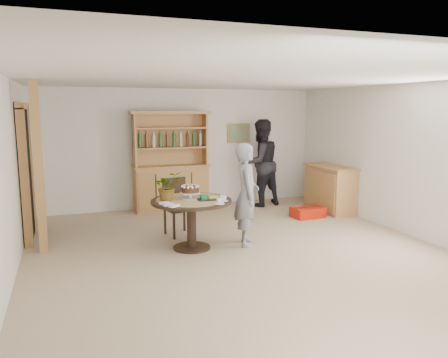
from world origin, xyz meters
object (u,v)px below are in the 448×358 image
at_px(hutch, 171,177).
at_px(red_suitcase, 308,212).
at_px(sideboard, 330,188).
at_px(adult_person, 260,163).
at_px(dining_table, 191,209).
at_px(dining_chair, 177,203).
at_px(teen_boy, 247,195).

relative_size(hutch, red_suitcase, 3.28).
bearing_deg(hutch, sideboard, -22.21).
height_order(sideboard, red_suitcase, sideboard).
height_order(adult_person, red_suitcase, adult_person).
xyz_separation_m(sideboard, adult_person, (-1.14, 0.96, 0.46)).
xyz_separation_m(dining_table, dining_chair, (-0.02, 0.83, -0.07)).
xyz_separation_m(teen_boy, red_suitcase, (1.79, 1.18, -0.69)).
bearing_deg(hutch, red_suitcase, -33.78).
bearing_deg(hutch, teen_boy, -78.80).
distance_m(teen_boy, red_suitcase, 2.25).
distance_m(sideboard, adult_person, 1.56).
xyz_separation_m(hutch, adult_person, (1.90, -0.29, 0.24)).
distance_m(dining_table, adult_person, 3.25).
relative_size(sideboard, dining_chair, 1.33).
relative_size(dining_chair, adult_person, 0.51).
bearing_deg(adult_person, dining_table, 34.73).
xyz_separation_m(dining_chair, red_suitcase, (2.66, 0.25, -0.43)).
bearing_deg(adult_person, sideboard, 127.89).
relative_size(hutch, sideboard, 1.62).
relative_size(sideboard, adult_person, 0.67).
bearing_deg(sideboard, dining_table, -157.34).
bearing_deg(sideboard, dining_chair, -170.39).
xyz_separation_m(dining_table, adult_person, (2.21, 2.35, 0.33)).
relative_size(hutch, adult_person, 1.09).
distance_m(dining_chair, red_suitcase, 2.70).
distance_m(adult_person, red_suitcase, 1.58).
xyz_separation_m(hutch, dining_chair, (-0.32, -1.81, -0.15)).
distance_m(hutch, teen_boy, 2.79).
distance_m(sideboard, teen_boy, 2.93).
xyz_separation_m(dining_table, red_suitcase, (2.64, 1.08, -0.50)).
xyz_separation_m(teen_boy, adult_person, (1.36, 2.45, 0.14)).
xyz_separation_m(hutch, teen_boy, (0.54, -2.74, 0.10)).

